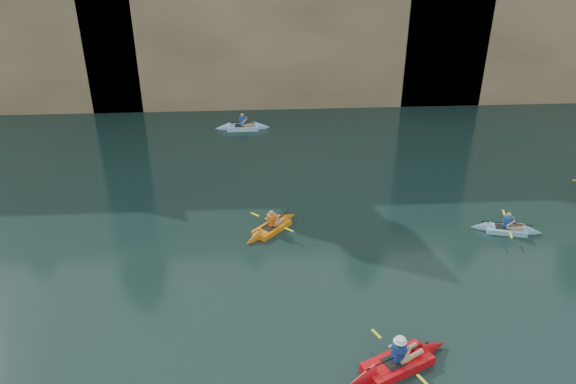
{
  "coord_description": "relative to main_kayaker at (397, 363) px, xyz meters",
  "views": [
    {
      "loc": [
        -0.11,
        -11.7,
        12.02
      ],
      "look_at": [
        0.9,
        5.0,
        3.0
      ],
      "focal_mm": 35.0,
      "sensor_mm": 36.0,
      "label": 1
    }
  ],
  "objects": [
    {
      "name": "sea_cave_center",
      "position": [
        -7.7,
        22.15,
        1.42
      ],
      "size": [
        3.5,
        1.0,
        3.2
      ],
      "primitive_type": "cube",
      "color": "black",
      "rests_on": "ground"
    },
    {
      "name": "ground",
      "position": [
        -3.7,
        0.2,
        -0.18
      ],
      "size": [
        160.0,
        160.0,
        0.0
      ],
      "primitive_type": "plane",
      "color": "black",
      "rests_on": "ground"
    },
    {
      "name": "kayaker_ltblue_near",
      "position": [
        6.01,
        6.9,
        -0.05
      ],
      "size": [
        2.81,
        2.11,
        1.08
      ],
      "rotation": [
        0.0,
        0.0,
        -0.24
      ],
      "color": "#81C2D7",
      "rests_on": "ground"
    },
    {
      "name": "main_kayaker",
      "position": [
        0.0,
        0.0,
        0.0
      ],
      "size": [
        3.63,
        2.32,
        1.35
      ],
      "rotation": [
        0.0,
        0.0,
        0.45
      ],
      "color": "red",
      "rests_on": "ground"
    },
    {
      "name": "kayaker_ltblue_mid",
      "position": [
        -4.59,
        18.42,
        -0.03
      ],
      "size": [
        3.14,
        2.36,
        1.19
      ],
      "rotation": [
        0.0,
        0.0,
        0.01
      ],
      "color": "#98CBFF",
      "rests_on": "ground"
    },
    {
      "name": "kayaker_orange",
      "position": [
        -3.31,
        7.56,
        -0.04
      ],
      "size": [
        2.52,
        2.6,
        1.12
      ],
      "rotation": [
        0.0,
        0.0,
        0.81
      ],
      "color": "orange",
      "rests_on": "ground"
    },
    {
      "name": "cliff_slab_center",
      "position": [
        -1.7,
        22.8,
        5.52
      ],
      "size": [
        24.0,
        2.4,
        11.4
      ],
      "primitive_type": "cube",
      "color": "tan",
      "rests_on": "ground"
    },
    {
      "name": "sea_cave_east",
      "position": [
        6.3,
        22.15,
        2.07
      ],
      "size": [
        5.0,
        1.0,
        4.5
      ],
      "primitive_type": "cube",
      "color": "black",
      "rests_on": "ground"
    }
  ]
}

